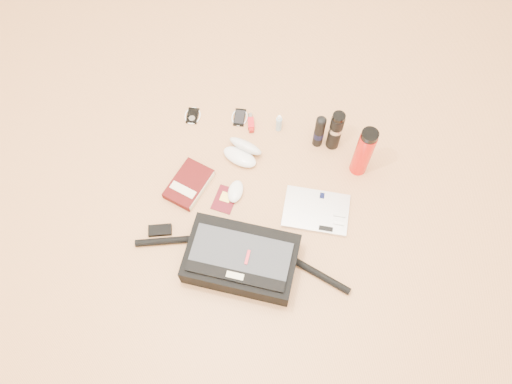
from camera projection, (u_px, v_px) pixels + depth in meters
The scene contains 14 objects.
ground at pixel (255, 221), 2.18m from camera, with size 4.00×4.00×0.00m, color tan.
messenger_bag at pixel (241, 259), 2.05m from camera, with size 0.93×0.31×0.13m.
laptop at pixel (316, 211), 2.19m from camera, with size 0.31×0.23×0.03m.
book at pixel (189, 184), 2.24m from camera, with size 0.18×0.24×0.04m.
passport at pixel (225, 199), 2.23m from camera, with size 0.09×0.13×0.01m.
mouse at pixel (236, 191), 2.23m from camera, with size 0.08×0.12×0.04m.
sunglasses_case at pixel (243, 152), 2.30m from camera, with size 0.19×0.17×0.10m.
ipod at pixel (193, 116), 2.42m from camera, with size 0.09×0.10×0.01m.
phone at pixel (240, 117), 2.42m from camera, with size 0.09×0.11×0.01m.
inhaler at pixel (251, 123), 2.39m from camera, with size 0.06×0.10×0.03m.
spray_bottle at pixel (279, 123), 2.35m from camera, with size 0.04×0.04×0.11m.
aerosol_can at pixel (319, 131), 2.27m from camera, with size 0.06×0.06×0.20m.
thermos_black at pixel (335, 131), 2.25m from camera, with size 0.07×0.07×0.24m.
thermos_red at pixel (364, 152), 2.17m from camera, with size 0.08×0.08×0.30m.
Camera 1 is at (0.26, -0.81, 2.01)m, focal length 35.00 mm.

